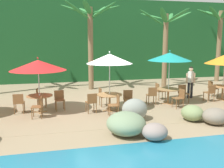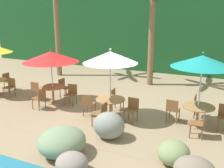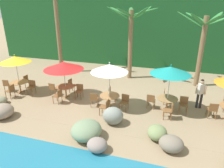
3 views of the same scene
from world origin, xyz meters
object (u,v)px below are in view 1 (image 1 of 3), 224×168
object	(u,v)px
palm_tree_fourth	(220,30)
dining_table_white	(110,97)
chair_white_left	(92,101)
palm_tree_second	(90,29)
chair_teal_left	(152,94)
waiter_in_white	(191,80)
chair_red_seaward	(60,99)
chair_teal_inland	(159,90)
chair_red_right	(39,105)
umbrella_white	(110,59)
palm_tree_third	(165,34)
chair_white_inland	(102,95)
chair_red_inland	(40,96)
dining_table_orange	(223,88)
chair_teal_right	(180,97)
chair_red_left	(19,102)
chair_orange_left	(210,92)
dining_table_teal	(168,91)
chair_white_right	(116,104)
umbrella_red	(38,65)
dining_table_red	(40,98)
chair_orange_inland	(212,87)
chair_white_seaward	(128,98)
chair_teal_seaward	(183,92)
umbrella_teal	(170,57)

from	to	relation	value
palm_tree_fourth	dining_table_white	bearing A→B (deg)	-147.73
chair_white_left	palm_tree_second	size ratio (longest dim) A/B	0.16
chair_teal_left	waiter_in_white	xyz separation A→B (m)	(2.53, 0.88, 0.47)
chair_red_seaward	chair_teal_inland	world-z (taller)	same
chair_red_right	umbrella_white	size ratio (longest dim) A/B	0.33
palm_tree_third	chair_white_inland	bearing A→B (deg)	-140.71
chair_red_inland	palm_tree_third	world-z (taller)	palm_tree_third
chair_red_seaward	palm_tree_second	world-z (taller)	palm_tree_second
palm_tree_fourth	dining_table_orange	bearing A→B (deg)	-122.82
dining_table_white	chair_teal_right	distance (m)	3.24
chair_red_left	chair_teal_right	distance (m)	7.09
chair_orange_left	palm_tree_fourth	distance (m)	7.88
chair_red_inland	chair_teal_left	distance (m)	5.27
chair_red_right	palm_tree_fourth	xyz separation A→B (m)	(12.63, 6.49, 3.25)
chair_red_inland	palm_tree_fourth	bearing A→B (deg)	20.67
chair_white_left	palm_tree_fourth	distance (m)	12.66
palm_tree_third	palm_tree_fourth	size ratio (longest dim) A/B	0.93
chair_teal_left	chair_white_inland	bearing A→B (deg)	172.71
dining_table_teal	chair_teal_inland	bearing A→B (deg)	96.79
chair_red_seaward	chair_white_right	distance (m)	2.65
umbrella_red	dining_table_teal	distance (m)	6.20
dining_table_red	chair_red_left	distance (m)	0.86
chair_white_right	chair_teal_right	distance (m)	3.22
dining_table_orange	chair_teal_inland	bearing A→B (deg)	165.54
umbrella_red	chair_orange_inland	xyz separation A→B (m)	(9.05, 0.99, -1.53)
chair_red_left	chair_orange_left	size ratio (longest dim) A/B	1.00
chair_red_seaward	dining_table_teal	size ratio (longest dim) A/B	0.79
chair_red_left	chair_teal_inland	xyz separation A→B (m)	(6.78, 1.00, 0.00)
chair_white_left	dining_table_teal	distance (m)	3.96
chair_white_seaward	chair_red_inland	bearing A→B (deg)	161.13
dining_table_orange	chair_red_right	bearing A→B (deg)	-173.80
dining_table_orange	palm_tree_fourth	distance (m)	7.26
chair_red_inland	chair_teal_seaward	bearing A→B (deg)	-5.44
chair_red_seaward	dining_table_orange	xyz separation A→B (m)	(8.25, -0.04, 0.10)
dining_table_red	chair_white_right	xyz separation A→B (m)	(3.03, -1.32, -0.10)
palm_tree_third	palm_tree_fourth	distance (m)	5.01
umbrella_red	dining_table_red	world-z (taller)	umbrella_red
umbrella_white	chair_teal_seaward	size ratio (longest dim) A/B	3.01
dining_table_teal	chair_red_inland	bearing A→B (deg)	172.89
umbrella_red	chair_white_right	world-z (taller)	umbrella_red
dining_table_white	chair_orange_left	xyz separation A→B (m)	(5.27, 0.42, -0.10)
dining_table_red	dining_table_white	size ratio (longest dim) A/B	1.00
palm_tree_third	umbrella_teal	bearing A→B (deg)	-111.99
dining_table_teal	chair_orange_inland	bearing A→B (deg)	16.38
dining_table_teal	chair_red_seaward	bearing A→B (deg)	179.19
chair_teal_left	palm_tree_third	world-z (taller)	palm_tree_third
umbrella_teal	palm_tree_fourth	bearing A→B (deg)	39.97
chair_red_seaward	waiter_in_white	bearing A→B (deg)	6.48
chair_white_seaward	umbrella_teal	bearing A→B (deg)	14.41
umbrella_white	chair_orange_left	world-z (taller)	umbrella_white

